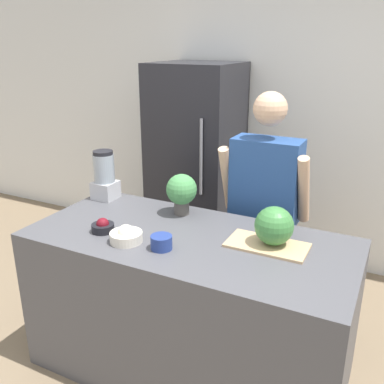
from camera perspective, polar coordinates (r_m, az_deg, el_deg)
The scene contains 11 objects.
wall_back at distance 3.83m, azimuth 11.74°, elevation 9.95°, with size 8.00×0.06×2.60m.
counter_island at distance 2.60m, azimuth -0.43°, elevation -14.88°, with size 1.82×0.84×0.89m.
refrigerator at distance 3.80m, azimuth 0.56°, elevation 3.65°, with size 0.70×0.68×1.75m.
person at distance 2.88m, azimuth 9.55°, elevation -2.88°, with size 0.58×0.26×1.63m.
cutting_board at distance 2.30m, azimuth 9.99°, elevation -6.99°, with size 0.42×0.23×0.01m.
watermelon at distance 2.27m, azimuth 10.89°, elevation -4.45°, with size 0.21×0.21×0.21m.
bowl_cherries at distance 2.48m, azimuth -11.80°, elevation -4.53°, with size 0.13×0.13×0.08m.
bowl_cream at distance 2.33m, azimuth -8.78°, elevation -5.78°, with size 0.18×0.18×0.10m.
bowl_small_blue at distance 2.24m, azimuth -4.10°, elevation -6.71°, with size 0.11×0.11×0.07m.
blender at distance 2.94m, azimuth -11.59°, elevation 2.11°, with size 0.15×0.15×0.33m.
potted_plant at distance 2.63m, azimuth -1.40°, elevation 0.12°, with size 0.19×0.19×0.26m.
Camera 1 is at (0.98, -1.48, 1.92)m, focal length 40.00 mm.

